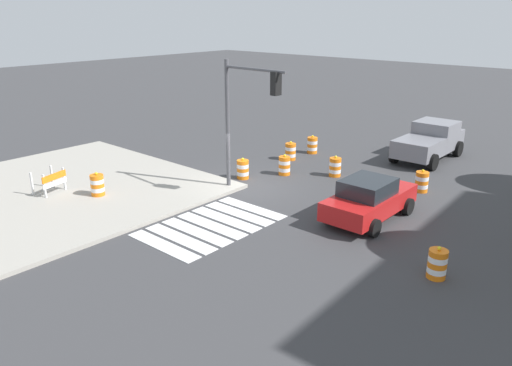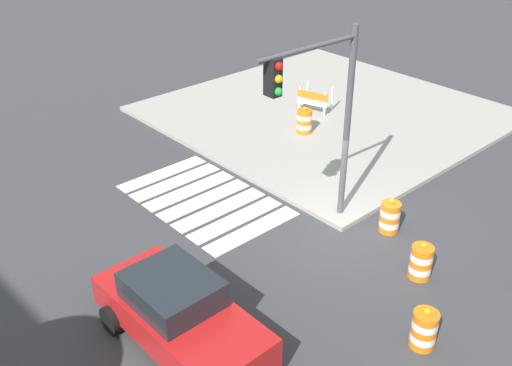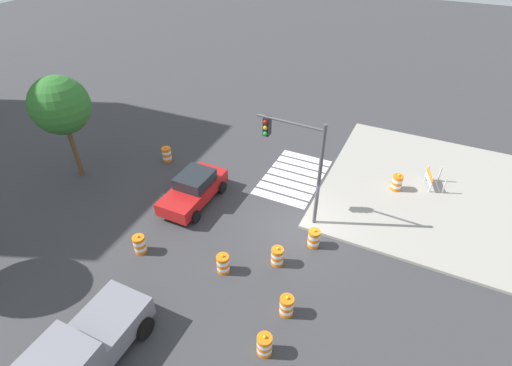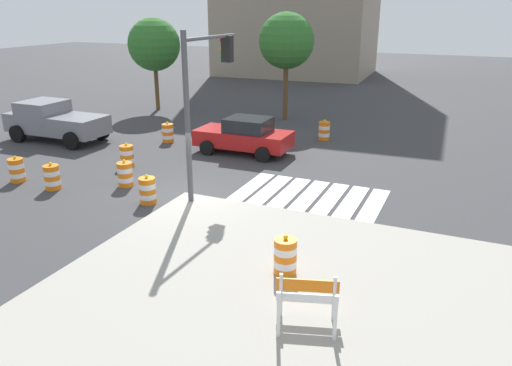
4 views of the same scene
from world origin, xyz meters
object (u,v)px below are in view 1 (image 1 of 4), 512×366
object	(u,v)px
pickup_truck	(431,141)
traffic_barrel_near_corner	(290,152)
traffic_barrel_median_far	(335,167)
traffic_barrel_crosswalk_end	(284,166)
construction_barricade	(52,180)
traffic_barrel_opposite_curb	(422,182)
traffic_barrel_on_sidewalk	(97,185)
sports_car	(369,199)
traffic_barrel_lane_center	(243,169)
traffic_barrel_median_near	(437,264)
traffic_barrel_far_curb	(312,145)
traffic_light_pole	(247,104)

from	to	relation	value
pickup_truck	traffic_barrel_near_corner	xyz separation A→B (m)	(5.21, -5.42, -0.52)
traffic_barrel_median_far	pickup_truck	bearing A→B (deg)	160.63
traffic_barrel_crosswalk_end	construction_barricade	xyz separation A→B (m)	(8.88, -5.59, 0.27)
pickup_truck	traffic_barrel_crosswalk_end	world-z (taller)	pickup_truck
pickup_truck	traffic_barrel_median_far	world-z (taller)	pickup_truck
traffic_barrel_opposite_curb	traffic_barrel_on_sidewalk	size ratio (longest dim) A/B	1.00
sports_car	traffic_barrel_lane_center	world-z (taller)	sports_car
traffic_barrel_near_corner	traffic_barrel_median_far	size ratio (longest dim) A/B	1.00
traffic_barrel_median_near	traffic_barrel_opposite_curb	world-z (taller)	same
traffic_barrel_crosswalk_end	traffic_barrel_median_near	bearing A→B (deg)	63.13
traffic_barrel_median_far	traffic_barrel_far_curb	size ratio (longest dim) A/B	1.00
traffic_barrel_near_corner	traffic_barrel_far_curb	distance (m)	1.86
construction_barricade	traffic_barrel_median_far	bearing A→B (deg)	143.72
traffic_barrel_median_near	traffic_barrel_far_curb	distance (m)	13.98
pickup_truck	traffic_barrel_median_near	bearing A→B (deg)	23.94
traffic_light_pole	traffic_barrel_on_sidewalk	bearing A→B (deg)	-43.84
traffic_barrel_near_corner	traffic_barrel_crosswalk_end	bearing A→B (deg)	31.09
sports_car	traffic_barrel_lane_center	size ratio (longest dim) A/B	4.22
traffic_barrel_near_corner	traffic_barrel_opposite_curb	bearing A→B (deg)	88.72
pickup_truck	traffic_light_pole	world-z (taller)	traffic_light_pole
sports_car	traffic_barrel_median_far	bearing A→B (deg)	-133.44
traffic_barrel_opposite_curb	construction_barricade	distance (m)	15.95
traffic_barrel_median_far	traffic_barrel_opposite_curb	distance (m)	4.09
traffic_barrel_median_far	sports_car	bearing A→B (deg)	46.56
sports_car	traffic_barrel_near_corner	distance (m)	8.38
traffic_barrel_median_far	construction_barricade	distance (m)	12.78
construction_barricade	traffic_barrel_opposite_curb	bearing A→B (deg)	133.31
traffic_barrel_near_corner	traffic_light_pole	xyz separation A→B (m)	(5.44, 1.82, 3.46)
traffic_barrel_near_corner	traffic_barrel_median_far	xyz separation A→B (m)	(0.80, 3.31, 0.00)
traffic_barrel_on_sidewalk	traffic_light_pole	distance (m)	7.12
traffic_barrel_far_curb	traffic_light_pole	bearing A→B (deg)	13.29
traffic_barrel_opposite_curb	sports_car	bearing A→B (deg)	-3.14
traffic_barrel_median_far	traffic_barrel_far_curb	world-z (taller)	same
traffic_barrel_far_curb	traffic_barrel_lane_center	world-z (taller)	same
traffic_barrel_crosswalk_end	traffic_barrel_median_far	distance (m)	2.43
traffic_barrel_crosswalk_end	traffic_barrel_median_far	size ratio (longest dim) A/B	1.00
traffic_barrel_near_corner	construction_barricade	world-z (taller)	construction_barricade
sports_car	traffic_barrel_on_sidewalk	world-z (taller)	sports_car
traffic_barrel_median_near	traffic_barrel_median_far	xyz separation A→B (m)	(-6.25, -7.56, 0.00)
traffic_barrel_opposite_curb	construction_barricade	xyz separation A→B (m)	(10.94, -11.60, 0.27)
traffic_barrel_opposite_curb	traffic_barrel_crosswalk_end	bearing A→B (deg)	-71.10
pickup_truck	traffic_barrel_far_curb	world-z (taller)	pickup_truck
pickup_truck	construction_barricade	xyz separation A→B (m)	(16.31, -9.67, -0.25)
traffic_barrel_median_far	construction_barricade	size ratio (longest dim) A/B	0.72
pickup_truck	traffic_barrel_on_sidewalk	bearing A→B (deg)	-27.66
sports_car	pickup_truck	size ratio (longest dim) A/B	0.84
traffic_barrel_lane_center	traffic_barrel_median_far	bearing A→B (deg)	136.12
traffic_barrel_crosswalk_end	traffic_barrel_median_far	bearing A→B (deg)	125.76
traffic_barrel_near_corner	traffic_barrel_median_far	bearing A→B (deg)	76.33
pickup_truck	traffic_barrel_crosswalk_end	bearing A→B (deg)	-28.78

